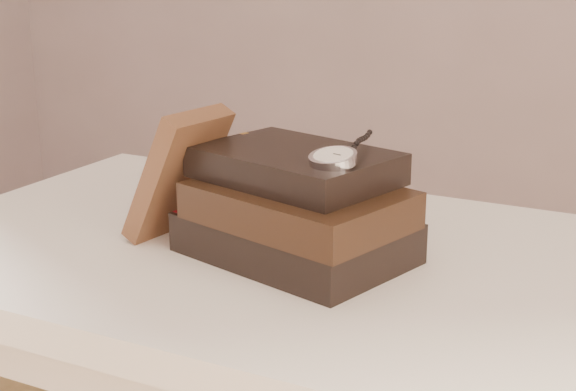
% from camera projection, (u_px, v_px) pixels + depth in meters
% --- Properties ---
extents(table, '(1.00, 0.60, 0.75)m').
position_uv_depth(table, '(297.00, 317.00, 1.06)').
color(table, white).
rests_on(table, ground).
extents(book_stack, '(0.29, 0.24, 0.13)m').
position_uv_depth(book_stack, '(296.00, 209.00, 0.99)').
color(book_stack, black).
rests_on(book_stack, table).
extents(journal, '(0.11, 0.12, 0.17)m').
position_uv_depth(journal, '(178.00, 174.00, 1.05)').
color(journal, '#422719').
rests_on(journal, table).
extents(pocket_watch, '(0.07, 0.16, 0.02)m').
position_uv_depth(pocket_watch, '(335.00, 157.00, 0.92)').
color(pocket_watch, silver).
rests_on(pocket_watch, book_stack).
extents(eyeglasses, '(0.14, 0.15, 0.05)m').
position_uv_depth(eyeglasses, '(289.00, 171.00, 1.11)').
color(eyeglasses, silver).
rests_on(eyeglasses, book_stack).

